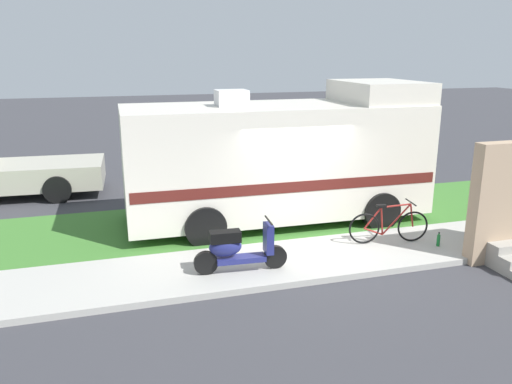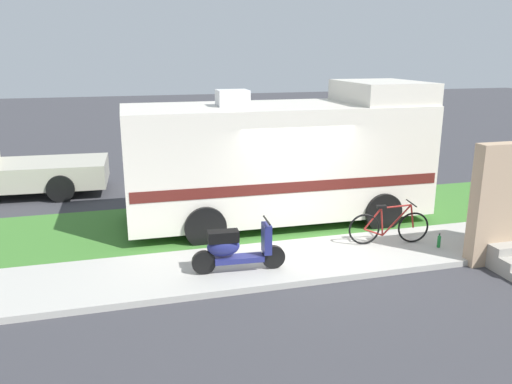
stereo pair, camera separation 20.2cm
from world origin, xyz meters
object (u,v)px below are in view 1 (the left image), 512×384
Objects in this scene: scooter at (237,248)px; bottle_green at (473,232)px; motorhome_rv at (280,158)px; bicycle at (389,226)px; bottle_spare at (438,240)px.

bottle_green is at bearing 3.59° from scooter.
motorhome_rv is 4.10× the size of scooter.
bicycle is 1.05m from bottle_spare.
bottle_spare is at bearing 0.48° from scooter.
scooter is 1.01× the size of bicycle.
scooter reaches higher than bicycle.
bottle_green is at bearing -4.97° from bicycle.
motorhome_rv is 4.02m from bottle_spare.
scooter reaches higher than bottle_green.
scooter is at bearing -122.40° from motorhome_rv.
bottle_spare is (-1.12, -0.31, 0.03)m from bottle_green.
bottle_green is at bearing -34.77° from motorhome_rv.
bicycle is (3.43, 0.52, -0.08)m from scooter.
scooter is at bearing -179.52° from bottle_spare.
motorhome_rv is 31.56× the size of bottle_green.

